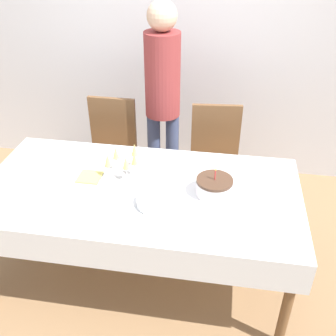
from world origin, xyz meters
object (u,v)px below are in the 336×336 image
dining_chair_far_right (215,159)px  person_standing (163,90)px  birthday_cake (214,187)px  dining_chair_far_left (111,150)px  plate_stack_main (159,201)px  champagne_tray (124,164)px

dining_chair_far_right → person_standing: person_standing is taller
dining_chair_far_right → person_standing: size_ratio=0.55×
birthday_cake → person_standing: bearing=117.2°
dining_chair_far_left → plate_stack_main: (0.60, -0.97, 0.26)m
birthday_cake → person_standing: size_ratio=0.13×
dining_chair_far_left → plate_stack_main: 1.17m
champagne_tray → plate_stack_main: 0.39m
birthday_cake → dining_chair_far_left: bearing=138.3°
dining_chair_far_left → person_standing: (0.43, 0.12, 0.52)m
dining_chair_far_left → champagne_tray: 0.83m
champagne_tray → person_standing: 0.85m
plate_stack_main → person_standing: bearing=98.8°
dining_chair_far_right → person_standing: 0.70m
champagne_tray → person_standing: (0.11, 0.82, 0.20)m
plate_stack_main → birthday_cake: bearing=25.8°
dining_chair_far_left → champagne_tray: size_ratio=3.14×
birthday_cake → champagne_tray: 0.61m
dining_chair_far_right → plate_stack_main: dining_chair_far_right is taller
dining_chair_far_left → person_standing: person_standing is taller
dining_chair_far_left → champagne_tray: (0.32, -0.69, 0.32)m
dining_chair_far_right → plate_stack_main: size_ratio=3.52×
dining_chair_far_right → champagne_tray: bearing=-129.1°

